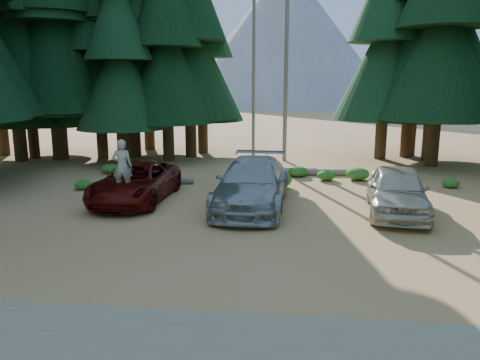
{
  "coord_description": "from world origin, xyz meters",
  "views": [
    {
      "loc": [
        1.04,
        -13.59,
        4.69
      ],
      "look_at": [
        -0.66,
        2.65,
        1.25
      ],
      "focal_mm": 35.0,
      "sensor_mm": 36.0,
      "label": 1
    }
  ],
  "objects": [
    {
      "name": "log_mid",
      "position": [
        0.69,
        10.42,
        0.15
      ],
      "size": [
        3.77,
        0.42,
        0.31
      ],
      "primitive_type": "cylinder",
      "rotation": [
        0.0,
        1.57,
        -0.03
      ],
      "color": "#716D5A",
      "rests_on": "ground"
    },
    {
      "name": "snag_back",
      "position": [
        -1.2,
        16.0,
        5.0
      ],
      "size": [
        0.2,
        0.2,
        10.0
      ],
      "primitive_type": "cylinder",
      "color": "#716D5A",
      "rests_on": "ground"
    },
    {
      "name": "shrub_far_right",
      "position": [
        4.41,
        9.16,
        0.31
      ],
      "size": [
        1.12,
        1.12,
        0.61
      ],
      "primitive_type": "ellipsoid",
      "color": "#2B6C20",
      "rests_on": "ground"
    },
    {
      "name": "log_left",
      "position": [
        -5.43,
        7.0,
        0.15
      ],
      "size": [
        4.24,
        1.18,
        0.31
      ],
      "primitive_type": "cylinder",
      "rotation": [
        0.0,
        1.57,
        0.21
      ],
      "color": "#716D5A",
      "rests_on": "ground"
    },
    {
      "name": "snag_front",
      "position": [
        0.8,
        14.5,
        6.0
      ],
      "size": [
        0.24,
        0.24,
        12.0
      ],
      "primitive_type": "cylinder",
      "color": "#716D5A",
      "rests_on": "ground"
    },
    {
      "name": "frisbee_player",
      "position": [
        -5.05,
        2.84,
        1.63
      ],
      "size": [
        0.79,
        0.57,
        2.01
      ],
      "rotation": [
        0.0,
        0.0,
        3.27
      ],
      "color": "beige",
      "rests_on": "ground"
    },
    {
      "name": "log_right",
      "position": [
        2.06,
        10.06,
        0.16
      ],
      "size": [
        4.94,
        0.71,
        0.32
      ],
      "primitive_type": "cylinder",
      "rotation": [
        0.0,
        1.57,
        0.08
      ],
      "color": "#716D5A",
      "rests_on": "ground"
    },
    {
      "name": "shrub_left",
      "position": [
        -6.22,
        10.0,
        0.27
      ],
      "size": [
        0.99,
        0.99,
        0.55
      ],
      "primitive_type": "ellipsoid",
      "color": "#2B6C20",
      "rests_on": "ground"
    },
    {
      "name": "shrub_edge_west",
      "position": [
        -7.97,
        5.82,
        0.22
      ],
      "size": [
        0.79,
        0.79,
        0.43
      ],
      "primitive_type": "ellipsoid",
      "color": "#2B6C20",
      "rests_on": "ground"
    },
    {
      "name": "shrub_right",
      "position": [
        1.55,
        9.71,
        0.26
      ],
      "size": [
        0.96,
        0.96,
        0.53
      ],
      "primitive_type": "ellipsoid",
      "color": "#2B6C20",
      "rests_on": "ground"
    },
    {
      "name": "ground",
      "position": [
        0.0,
        0.0,
        0.0
      ],
      "size": [
        160.0,
        160.0,
        0.0
      ],
      "primitive_type": "plane",
      "color": "#AE8549",
      "rests_on": "ground"
    },
    {
      "name": "silver_minivan_right",
      "position": [
        4.97,
        3.28,
        0.85
      ],
      "size": [
        2.63,
        5.22,
        1.7
      ],
      "primitive_type": "imported",
      "rotation": [
        0.0,
        0.0,
        -0.13
      ],
      "color": "beige",
      "rests_on": "ground"
    },
    {
      "name": "shrub_far_left",
      "position": [
        -8.19,
        9.49,
        0.25
      ],
      "size": [
        0.91,
        0.91,
        0.5
      ],
      "primitive_type": "ellipsoid",
      "color": "#2B6C20",
      "rests_on": "ground"
    },
    {
      "name": "shrub_center_left",
      "position": [
        0.57,
        7.08,
        0.37
      ],
      "size": [
        1.33,
        1.33,
        0.73
      ],
      "primitive_type": "ellipsoid",
      "color": "#2B6C20",
      "rests_on": "ground"
    },
    {
      "name": "shrub_center_right",
      "position": [
        2.89,
        8.89,
        0.25
      ],
      "size": [
        0.89,
        0.89,
        0.49
      ],
      "primitive_type": "ellipsoid",
      "color": "#2B6C20",
      "rests_on": "ground"
    },
    {
      "name": "silver_minivan_center",
      "position": [
        -0.3,
        3.64,
        0.91
      ],
      "size": [
        2.83,
        6.36,
        1.81
      ],
      "primitive_type": "imported",
      "rotation": [
        0.0,
        0.0,
        -0.05
      ],
      "color": "#A4A8AC",
      "rests_on": "ground"
    },
    {
      "name": "forest_belt_north",
      "position": [
        0.0,
        15.0,
        0.0
      ],
      "size": [
        36.0,
        7.0,
        22.0
      ],
      "primitive_type": null,
      "color": "black",
      "rests_on": "ground"
    },
    {
      "name": "mountain_peak",
      "position": [
        -2.59,
        88.23,
        12.71
      ],
      "size": [
        48.0,
        50.0,
        28.0
      ],
      "color": "gray",
      "rests_on": "ground"
    },
    {
      "name": "red_pickup",
      "position": [
        -5.0,
        4.09,
        0.76
      ],
      "size": [
        2.69,
        5.54,
        1.52
      ],
      "primitive_type": "imported",
      "rotation": [
        0.0,
        0.0,
        -0.03
      ],
      "color": "#560B07",
      "rests_on": "ground"
    },
    {
      "name": "shrub_edge_east",
      "position": [
        8.36,
        7.87,
        0.21
      ],
      "size": [
        0.76,
        0.76,
        0.42
      ],
      "primitive_type": "ellipsoid",
      "color": "#2B6C20",
      "rests_on": "ground"
    }
  ]
}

